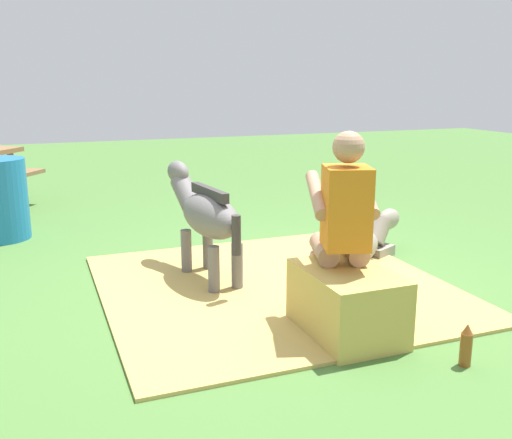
# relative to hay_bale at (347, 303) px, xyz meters

# --- Properties ---
(ground_plane) EXTENTS (24.00, 24.00, 0.00)m
(ground_plane) POSITION_rel_hay_bale_xyz_m (1.03, -0.04, -0.22)
(ground_plane) COLOR #4C7A38
(hay_patch) EXTENTS (2.63, 2.65, 0.02)m
(hay_patch) POSITION_rel_hay_bale_xyz_m (0.97, 0.10, -0.21)
(hay_patch) COLOR tan
(hay_patch) RESTS_ON ground
(hay_bale) EXTENTS (0.75, 0.52, 0.44)m
(hay_bale) POSITION_rel_hay_bale_xyz_m (0.00, 0.00, 0.00)
(hay_bale) COLOR tan
(hay_bale) RESTS_ON ground
(person_seated) EXTENTS (0.72, 0.55, 1.32)m
(person_seated) POSITION_rel_hay_bale_xyz_m (0.16, -0.03, 0.50)
(person_seated) COLOR tan
(person_seated) RESTS_ON ground
(pony_standing) EXTENTS (1.34, 0.43, 0.92)m
(pony_standing) POSITION_rel_hay_bale_xyz_m (1.38, 0.54, 0.34)
(pony_standing) COLOR slate
(pony_standing) RESTS_ON ground
(pony_lying) EXTENTS (0.85, 1.31, 0.42)m
(pony_lying) POSITION_rel_hay_bale_xyz_m (1.23, -0.75, -0.03)
(pony_lying) COLOR gray
(pony_lying) RESTS_ON ground
(soda_bottle) EXTENTS (0.07, 0.07, 0.26)m
(soda_bottle) POSITION_rel_hay_bale_xyz_m (-0.62, -0.43, -0.09)
(soda_bottle) COLOR brown
(soda_bottle) RESTS_ON ground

